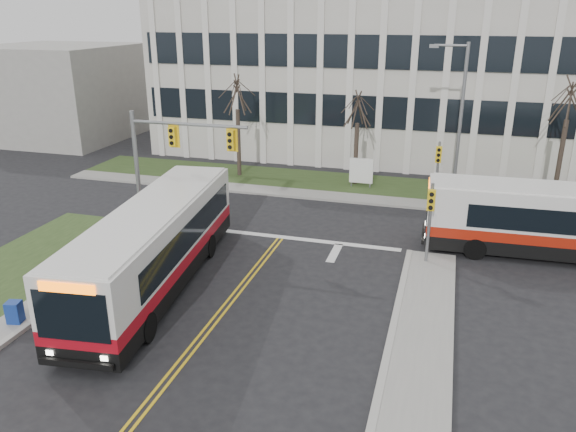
# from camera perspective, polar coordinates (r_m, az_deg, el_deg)

# --- Properties ---
(ground) EXTENTS (120.00, 120.00, 0.00)m
(ground) POSITION_cam_1_polar(r_m,az_deg,el_deg) (21.50, -7.14, -10.12)
(ground) COLOR black
(ground) RESTS_ON ground
(sidewalk_cross) EXTENTS (44.00, 1.60, 0.14)m
(sidewalk_cross) POSITION_cam_1_polar(r_m,az_deg,el_deg) (33.99, 10.90, 1.39)
(sidewalk_cross) COLOR #9E9B93
(sidewalk_cross) RESTS_ON ground
(building_lawn) EXTENTS (44.00, 5.00, 0.12)m
(building_lawn) POSITION_cam_1_polar(r_m,az_deg,el_deg) (36.65, 11.36, 2.72)
(building_lawn) COLOR #2C421C
(building_lawn) RESTS_ON ground
(office_building) EXTENTS (40.00, 16.00, 12.00)m
(office_building) POSITION_cam_1_polar(r_m,az_deg,el_deg) (47.26, 13.31, 13.81)
(office_building) COLOR beige
(office_building) RESTS_ON ground
(building_annex) EXTENTS (12.00, 12.00, 8.00)m
(building_annex) POSITION_cam_1_polar(r_m,az_deg,el_deg) (55.00, -22.15, 11.61)
(building_annex) COLOR #9E9B93
(building_annex) RESTS_ON ground
(mast_arm_signal) EXTENTS (6.11, 0.38, 6.20)m
(mast_arm_signal) POSITION_cam_1_polar(r_m,az_deg,el_deg) (28.29, -12.36, 6.35)
(mast_arm_signal) COLOR slate
(mast_arm_signal) RESTS_ON ground
(signal_pole_near) EXTENTS (0.34, 0.39, 3.80)m
(signal_pole_near) POSITION_cam_1_polar(r_m,az_deg,el_deg) (25.24, 14.25, 0.36)
(signal_pole_near) COLOR slate
(signal_pole_near) RESTS_ON ground
(signal_pole_far) EXTENTS (0.34, 0.39, 3.80)m
(signal_pole_far) POSITION_cam_1_polar(r_m,az_deg,el_deg) (33.39, 14.97, 5.09)
(signal_pole_far) COLOR slate
(signal_pole_far) RESTS_ON ground
(streetlight) EXTENTS (2.15, 0.25, 9.20)m
(streetlight) POSITION_cam_1_polar(r_m,az_deg,el_deg) (33.61, 16.87, 9.72)
(streetlight) COLOR slate
(streetlight) RESTS_ON ground
(directory_sign) EXTENTS (1.50, 0.12, 2.00)m
(directory_sign) POSITION_cam_1_polar(r_m,az_deg,el_deg) (36.13, 7.45, 4.54)
(directory_sign) COLOR slate
(directory_sign) RESTS_ON ground
(tree_left) EXTENTS (1.80, 1.80, 7.70)m
(tree_left) POSITION_cam_1_polar(r_m,az_deg,el_deg) (37.89, -5.19, 12.07)
(tree_left) COLOR #42352B
(tree_left) RESTS_ON ground
(tree_mid) EXTENTS (1.80, 1.80, 6.82)m
(tree_mid) POSITION_cam_1_polar(r_m,az_deg,el_deg) (36.08, 7.10, 10.58)
(tree_mid) COLOR #42352B
(tree_mid) RESTS_ON ground
(tree_right) EXTENTS (1.80, 1.80, 8.25)m
(tree_right) POSITION_cam_1_polar(r_m,az_deg,el_deg) (35.84, 26.70, 10.23)
(tree_right) COLOR #42352B
(tree_right) RESTS_ON ground
(bus_main) EXTENTS (4.21, 12.96, 3.40)m
(bus_main) POSITION_cam_1_polar(r_m,az_deg,el_deg) (23.49, -13.37, -3.18)
(bus_main) COLOR silver
(bus_main) RESTS_ON ground
(bus_cross) EXTENTS (12.35, 3.12, 3.27)m
(bus_cross) POSITION_cam_1_polar(r_m,az_deg,el_deg) (28.51, 26.33, -0.74)
(bus_cross) COLOR silver
(bus_cross) RESTS_ON ground
(newspaper_box_blue) EXTENTS (0.59, 0.55, 0.95)m
(newspaper_box_blue) POSITION_cam_1_polar(r_m,az_deg,el_deg) (22.83, -26.00, -8.91)
(newspaper_box_blue) COLOR navy
(newspaper_box_blue) RESTS_ON ground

